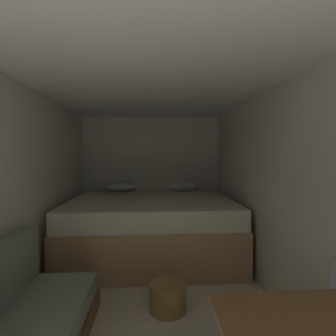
{
  "coord_description": "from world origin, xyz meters",
  "views": [
    {
      "loc": [
        0.02,
        -0.66,
        1.44
      ],
      "look_at": [
        0.2,
        2.34,
        1.28
      ],
      "focal_mm": 27.62,
      "sensor_mm": 36.0,
      "label": 1
    }
  ],
  "objects": [
    {
      "name": "ground_plane",
      "position": [
        0.0,
        1.56,
        0.0
      ],
      "size": [
        6.7,
        6.7,
        0.0
      ],
      "primitive_type": "plane",
      "color": "beige"
    },
    {
      "name": "wall_right",
      "position": [
        1.22,
        1.56,
        1.05
      ],
      "size": [
        0.05,
        4.7,
        2.1
      ],
      "primitive_type": "cube",
      "color": "silver",
      "rests_on": "ground"
    },
    {
      "name": "wall_left",
      "position": [
        -1.22,
        1.56,
        1.05
      ],
      "size": [
        0.05,
        4.7,
        2.1
      ],
      "primitive_type": "cube",
      "color": "silver",
      "rests_on": "ground"
    },
    {
      "name": "wicker_basket",
      "position": [
        0.16,
        1.65,
        0.13
      ],
      "size": [
        0.33,
        0.33,
        0.25
      ],
      "color": "olive",
      "rests_on": "ground"
    },
    {
      "name": "bed",
      "position": [
        0.0,
        2.98,
        0.41
      ],
      "size": [
        2.26,
        1.77,
        0.97
      ],
      "color": "tan",
      "rests_on": "ground"
    },
    {
      "name": "ceiling_slab",
      "position": [
        0.0,
        1.56,
        2.12
      ],
      "size": [
        2.48,
        4.7,
        0.05
      ],
      "primitive_type": "cube",
      "color": "white",
      "rests_on": "wall_left"
    },
    {
      "name": "wall_back",
      "position": [
        0.0,
        3.93,
        1.05
      ],
      "size": [
        2.48,
        0.05,
        2.1
      ],
      "primitive_type": "cube",
      "color": "silver",
      "rests_on": "ground"
    }
  ]
}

